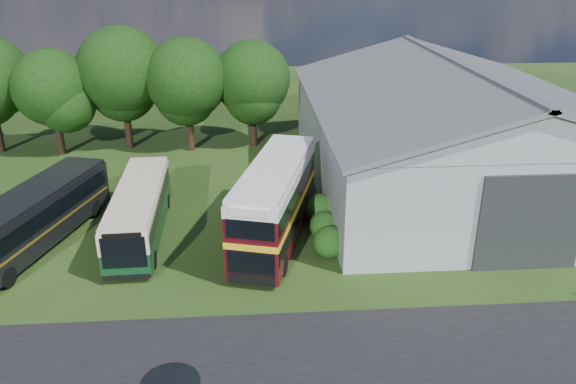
{
  "coord_description": "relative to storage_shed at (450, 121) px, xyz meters",
  "views": [
    {
      "loc": [
        1.61,
        -19.36,
        14.35
      ],
      "look_at": [
        3.61,
        8.0,
        2.77
      ],
      "focal_mm": 35.0,
      "sensor_mm": 36.0,
      "label": 1
    }
  ],
  "objects": [
    {
      "name": "shrub_front",
      "position": [
        -9.4,
        -9.98,
        -4.17
      ],
      "size": [
        1.7,
        1.7,
        1.7
      ],
      "primitive_type": "sphere",
      "color": "#194714",
      "rests_on": "ground"
    },
    {
      "name": "shrub_back",
      "position": [
        -9.4,
        -5.98,
        -4.17
      ],
      "size": [
        1.8,
        1.8,
        1.8
      ],
      "primitive_type": "sphere",
      "color": "#194714",
      "rests_on": "ground"
    },
    {
      "name": "tree_right_a",
      "position": [
        -18.0,
        7.82,
        1.52
      ],
      "size": [
        6.26,
        6.26,
        8.83
      ],
      "color": "black",
      "rests_on": "ground"
    },
    {
      "name": "tree_left_b",
      "position": [
        -28.0,
        7.52,
        1.09
      ],
      "size": [
        5.78,
        5.78,
        8.16
      ],
      "color": "black",
      "rests_on": "ground"
    },
    {
      "name": "tree_right_b",
      "position": [
        -13.0,
        8.62,
        1.27
      ],
      "size": [
        5.98,
        5.98,
        8.45
      ],
      "color": "black",
      "rests_on": "ground"
    },
    {
      "name": "tree_mid",
      "position": [
        -23.0,
        8.82,
        2.02
      ],
      "size": [
        6.8,
        6.8,
        9.6
      ],
      "color": "black",
      "rests_on": "ground"
    },
    {
      "name": "asphalt_road",
      "position": [
        -12.0,
        -18.98,
        -4.17
      ],
      "size": [
        60.0,
        8.0,
        0.02
      ],
      "primitive_type": "cube",
      "color": "black",
      "rests_on": "ground"
    },
    {
      "name": "bus_green_single",
      "position": [
        -19.46,
        -7.02,
        -2.66
      ],
      "size": [
        2.7,
        10.34,
        2.83
      ],
      "rotation": [
        0.0,
        0.0,
        0.03
      ],
      "color": "black",
      "rests_on": "ground"
    },
    {
      "name": "bus_dark_single",
      "position": [
        -24.81,
        -7.81,
        -2.52
      ],
      "size": [
        5.61,
        11.46,
        3.08
      ],
      "rotation": [
        0.0,
        0.0,
        -0.28
      ],
      "color": "black",
      "rests_on": "ground"
    },
    {
      "name": "puddle",
      "position": [
        -16.5,
        -18.98,
        -4.17
      ],
      "size": [
        2.2,
        2.2,
        0.01
      ],
      "primitive_type": "cylinder",
      "color": "black",
      "rests_on": "ground"
    },
    {
      "name": "ground",
      "position": [
        -15.0,
        -15.98,
        -4.17
      ],
      "size": [
        120.0,
        120.0,
        0.0
      ],
      "primitive_type": "plane",
      "color": "#203711",
      "rests_on": "ground"
    },
    {
      "name": "storage_shed",
      "position": [
        0.0,
        0.0,
        0.0
      ],
      "size": [
        18.8,
        24.8,
        8.15
      ],
      "color": "gray",
      "rests_on": "ground"
    },
    {
      "name": "shrub_mid",
      "position": [
        -9.4,
        -7.98,
        -4.17
      ],
      "size": [
        1.6,
        1.6,
        1.6
      ],
      "primitive_type": "sphere",
      "color": "#194714",
      "rests_on": "ground"
    },
    {
      "name": "bus_maroon_double",
      "position": [
        -12.08,
        -8.1,
        -1.96
      ],
      "size": [
        5.29,
        10.62,
        4.42
      ],
      "rotation": [
        0.0,
        0.0,
        -0.27
      ],
      "color": "black",
      "rests_on": "ground"
    }
  ]
}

